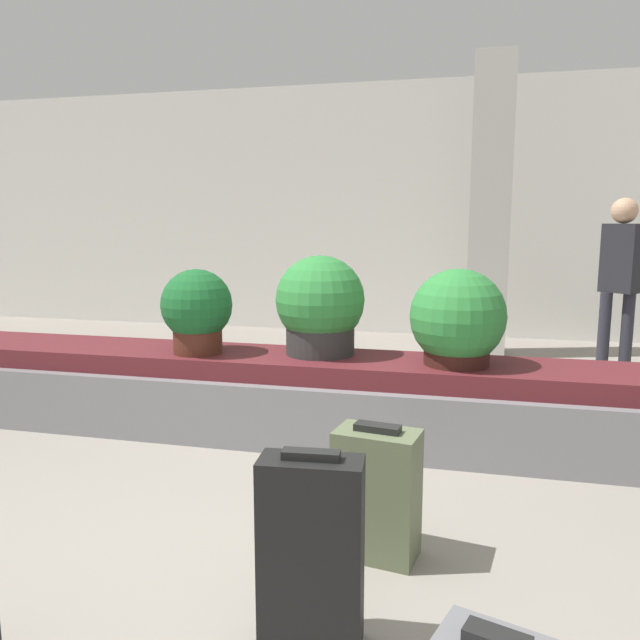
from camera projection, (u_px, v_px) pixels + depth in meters
name	position (u px, v px, depth m)	size (l,w,h in m)	color
ground_plane	(240.00, 549.00, 2.83)	(18.00, 18.00, 0.00)	gray
back_wall	(396.00, 210.00, 8.03)	(18.00, 0.06, 3.20)	silver
carousel	(320.00, 398.00, 4.27)	(6.09, 0.80, 0.56)	gray
pillar	(490.00, 208.00, 6.71)	(0.42, 0.42, 3.20)	beige
suitcase_1	(311.00, 553.00, 2.15)	(0.37, 0.19, 0.71)	black
suitcase_3	(377.00, 493.00, 2.74)	(0.39, 0.27, 0.61)	#5B6647
potted_plant_0	(320.00, 307.00, 4.25)	(0.61, 0.61, 0.68)	#2D2D2D
potted_plant_1	(197.00, 310.00, 4.29)	(0.49, 0.49, 0.58)	#4C2319
potted_plant_2	(458.00, 320.00, 3.94)	(0.61, 0.61, 0.61)	#381914
traveler_0	(620.00, 271.00, 5.81)	(0.36, 0.34, 1.68)	#282833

